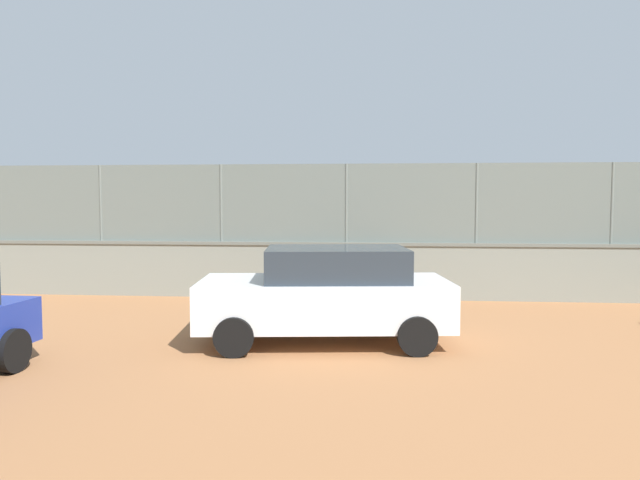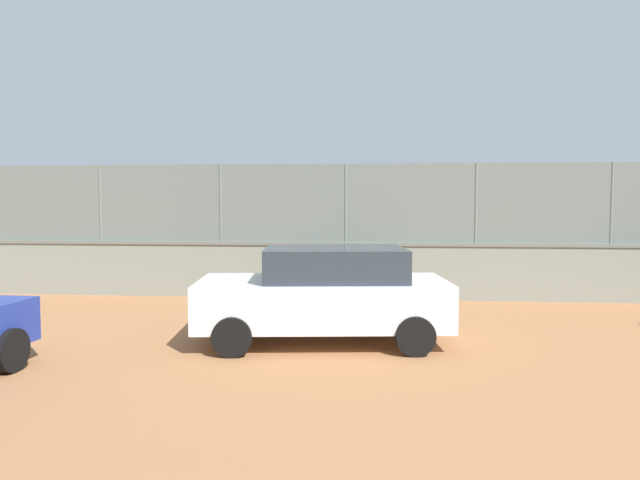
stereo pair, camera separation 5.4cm
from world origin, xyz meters
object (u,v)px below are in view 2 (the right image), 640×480
at_px(player_foreground_swinging, 266,231).
at_px(player_at_service_line, 350,247).
at_px(sports_ball, 260,224).
at_px(parked_car_white, 326,293).
at_px(courtside_bench, 470,271).

height_order(player_foreground_swinging, player_at_service_line, player_foreground_swinging).
bearing_deg(sports_ball, parked_car_white, 104.40).
xyz_separation_m(player_at_service_line, parked_car_white, (0.12, 9.44, -0.05)).
bearing_deg(courtside_bench, player_at_service_line, -40.80).
bearing_deg(player_foreground_swinging, parked_car_white, 103.32).
bearing_deg(sports_ball, courtside_bench, 129.04).
bearing_deg(sports_ball, player_foreground_swinging, -88.37).
height_order(player_foreground_swinging, courtside_bench, player_foreground_swinging).
xyz_separation_m(player_at_service_line, courtside_bench, (-3.40, 2.94, -0.42)).
height_order(player_foreground_swinging, sports_ball, player_foreground_swinging).
xyz_separation_m(player_foreground_swinging, player_at_service_line, (-4.23, 7.94, -0.10)).
relative_size(player_at_service_line, sports_ball, 11.87).
distance_m(player_at_service_line, courtside_bench, 4.52).
relative_size(player_foreground_swinging, player_at_service_line, 1.11).
height_order(player_at_service_line, parked_car_white, parked_car_white).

